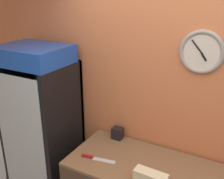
{
  "coord_description": "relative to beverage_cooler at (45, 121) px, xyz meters",
  "views": [
    {
      "loc": [
        0.45,
        -0.94,
        2.37
      ],
      "look_at": [
        -0.58,
        0.96,
        1.55
      ],
      "focal_mm": 42.0,
      "sensor_mm": 36.0,
      "label": 1
    }
  ],
  "objects": [
    {
      "name": "beverage_cooler",
      "position": [
        0.0,
        0.0,
        0.0
      ],
      "size": [
        0.69,
        0.61,
        1.87
      ],
      "color": "black",
      "rests_on": "ground_plane"
    },
    {
      "name": "chefs_knife",
      "position": [
        0.78,
        -0.23,
        -0.08
      ],
      "size": [
        0.32,
        0.09,
        0.02
      ],
      "color": "silver",
      "rests_on": "prep_counter"
    },
    {
      "name": "sandwich_stack_middle",
      "position": [
        1.36,
        -0.32,
        0.01
      ],
      "size": [
        0.27,
        0.11,
        0.06
      ],
      "color": "beige",
      "rests_on": "sandwich_stack_bottom"
    },
    {
      "name": "wall_back",
      "position": [
        1.44,
        0.31,
        0.34
      ],
      "size": [
        5.2,
        0.09,
        2.7
      ],
      "color": "#D17547",
      "rests_on": "ground_plane"
    },
    {
      "name": "napkin_dispenser",
      "position": [
        0.81,
        0.19,
        -0.02
      ],
      "size": [
        0.11,
        0.09,
        0.12
      ],
      "color": "black",
      "rests_on": "prep_counter"
    }
  ]
}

